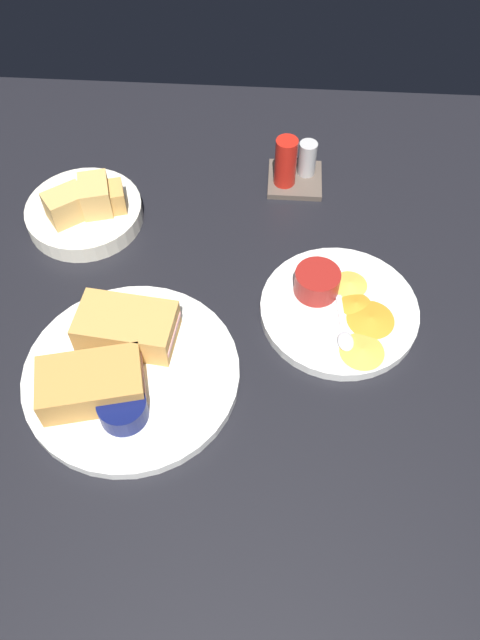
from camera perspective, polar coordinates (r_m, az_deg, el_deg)
name	(u,v)px	position (r cm, az deg, el deg)	size (l,w,h in cm)	color
ground_plane	(209,318)	(91.53, -2.89, 0.18)	(110.00, 110.00, 3.00)	black
plate_sandwich_main	(132,374)	(84.80, -9.85, -4.88)	(28.84, 28.84, 1.60)	white
sandwich_half_near	(127,327)	(85.16, -10.29, -0.63)	(13.95, 9.00, 4.80)	tan
sandwich_half_far	(91,384)	(81.29, -13.42, -5.71)	(14.54, 10.46, 4.80)	#C68C42
ramekin_dark_sauce	(123,409)	(79.51, -10.67, -7.95)	(6.18, 6.18, 3.27)	#0C144C
spoon_by_dark_ramekin	(120,379)	(83.31, -10.93, -5.32)	(4.27, 9.87, 0.80)	silver
plate_chips_companion	(339,310)	(90.52, 9.02, 0.89)	(22.63, 22.63, 1.60)	white
ramekin_light_gravy	(317,281)	(89.71, 7.05, 3.52)	(6.50, 6.50, 3.73)	maroon
spoon_by_gravy_ramekin	(344,333)	(86.84, 9.51, -1.22)	(2.49, 9.95, 0.80)	silver
plantain_chip_scatter	(362,317)	(88.93, 11.04, 0.23)	(10.36, 17.71, 0.60)	orange
bread_basket_rear	(86,210)	(103.22, -13.92, 9.74)	(18.36, 18.36, 7.98)	silver
condiment_caddy	(294,167)	(106.68, 4.91, 13.74)	(9.00, 9.00, 9.50)	brown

